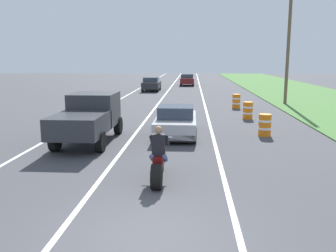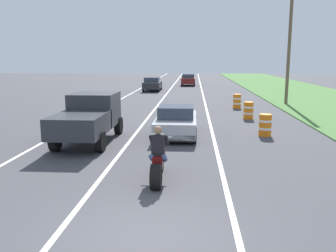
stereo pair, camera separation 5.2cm
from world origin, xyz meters
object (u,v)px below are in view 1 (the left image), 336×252
(motorcycle_with_rider, at_px, (159,162))
(distant_car_far_ahead, at_px, (151,84))
(pickup_truck_left_lane_dark_grey, at_px, (89,116))
(distant_car_further_ahead, at_px, (187,80))
(construction_barrel_nearest, at_px, (265,125))
(construction_barrel_mid, at_px, (248,110))
(construction_barrel_far, at_px, (236,101))
(sports_car_silver, at_px, (176,122))

(motorcycle_with_rider, height_order, distant_car_far_ahead, motorcycle_with_rider)
(pickup_truck_left_lane_dark_grey, height_order, distant_car_further_ahead, pickup_truck_left_lane_dark_grey)
(pickup_truck_left_lane_dark_grey, xyz_separation_m, construction_barrel_nearest, (7.60, 1.73, -0.60))
(construction_barrel_nearest, distance_m, distant_car_far_ahead, 24.08)
(construction_barrel_mid, relative_size, distant_car_further_ahead, 0.25)
(construction_barrel_mid, bearing_deg, construction_barrel_nearest, -89.20)
(construction_barrel_far, bearing_deg, pickup_truck_left_lane_dark_grey, -123.76)
(construction_barrel_nearest, xyz_separation_m, distant_car_far_ahead, (-7.72, 22.80, 0.27))
(construction_barrel_far, height_order, distant_car_far_ahead, distant_car_far_ahead)
(sports_car_silver, relative_size, pickup_truck_left_lane_dark_grey, 0.90)
(construction_barrel_mid, distance_m, construction_barrel_far, 4.65)
(construction_barrel_nearest, distance_m, construction_barrel_far, 9.35)
(motorcycle_with_rider, height_order, construction_barrel_nearest, motorcycle_with_rider)
(pickup_truck_left_lane_dark_grey, bearing_deg, distant_car_far_ahead, 90.30)
(construction_barrel_nearest, bearing_deg, motorcycle_with_rider, -122.81)
(pickup_truck_left_lane_dark_grey, relative_size, construction_barrel_mid, 4.80)
(sports_car_silver, distance_m, pickup_truck_left_lane_dark_grey, 3.95)
(construction_barrel_nearest, distance_m, construction_barrel_mid, 4.71)
(sports_car_silver, distance_m, distant_car_far_ahead, 23.21)
(distant_car_further_ahead, bearing_deg, distant_car_far_ahead, -113.68)
(sports_car_silver, bearing_deg, motorcycle_with_rider, -91.78)
(construction_barrel_far, relative_size, distant_car_further_ahead, 0.25)
(construction_barrel_far, bearing_deg, construction_barrel_mid, -88.51)
(pickup_truck_left_lane_dark_grey, xyz_separation_m, distant_car_further_ahead, (3.62, 33.07, -0.33))
(pickup_truck_left_lane_dark_grey, distance_m, construction_barrel_mid, 9.93)
(sports_car_silver, bearing_deg, construction_barrel_nearest, 1.51)
(distant_car_far_ahead, bearing_deg, motorcycle_with_rider, -83.21)
(motorcycle_with_rider, distance_m, construction_barrel_nearest, 7.80)
(construction_barrel_mid, height_order, construction_barrel_far, same)
(distant_car_further_ahead, bearing_deg, construction_barrel_far, -80.21)
(pickup_truck_left_lane_dark_grey, height_order, construction_barrel_nearest, pickup_truck_left_lane_dark_grey)
(pickup_truck_left_lane_dark_grey, relative_size, distant_car_further_ahead, 1.20)
(pickup_truck_left_lane_dark_grey, bearing_deg, construction_barrel_mid, 40.53)
(construction_barrel_mid, relative_size, construction_barrel_far, 1.00)
(pickup_truck_left_lane_dark_grey, xyz_separation_m, construction_barrel_mid, (7.53, 6.44, -0.60))
(construction_barrel_nearest, distance_m, distant_car_further_ahead, 31.59)
(construction_barrel_mid, xyz_separation_m, distant_car_further_ahead, (-3.91, 26.63, 0.27))
(construction_barrel_far, xyz_separation_m, distant_car_further_ahead, (-3.79, 21.99, 0.27))
(sports_car_silver, bearing_deg, construction_barrel_far, 67.90)
(distant_car_further_ahead, bearing_deg, construction_barrel_nearest, -82.76)
(distant_car_far_ahead, bearing_deg, distant_car_further_ahead, 66.32)
(sports_car_silver, height_order, distant_car_far_ahead, distant_car_far_ahead)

